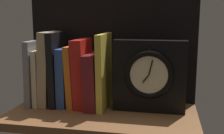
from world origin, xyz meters
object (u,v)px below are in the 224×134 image
Objects in this scene: book_maroon_dawkins at (95,80)px; framed_clock at (149,75)px; book_gray_chess at (37,72)px; book_tan_shortstories at (49,68)px; book_orange_pandolfini at (74,76)px; book_cream_twain at (42,76)px; book_yellow_seinlanguage at (104,71)px; book_blue_modern at (66,76)px; book_black_skeptic at (58,69)px; book_red_requiem at (83,73)px.

book_maroon_dawkins is 17.98cm from framed_clock.
book_gray_chess is 4.98cm from book_tan_shortstories.
book_orange_pandolfini is at bearing -0.00° from book_gray_chess.
book_cream_twain is 1.04× the size of book_maroon_dawkins.
book_yellow_seinlanguage is at bearing -0.00° from book_gray_chess.
book_blue_modern is (8.46, 0.00, 0.35)cm from book_cream_twain.
book_yellow_seinlanguage is 1.07× the size of framed_clock.
book_gray_chess is 1.12× the size of book_blue_modern.
book_black_skeptic reaches higher than book_orange_pandolfini.
book_tan_shortstories is 11.75cm from book_red_requiem.
book_orange_pandolfini is at bearing 180.00° from book_maroon_dawkins.
book_orange_pandolfini is 25.09cm from framed_clock.
book_gray_chess is at bearing 180.00° from book_orange_pandolfini.
framed_clock is at bearing -1.65° from book_tan_shortstories.
book_tan_shortstories is at bearing 180.00° from book_blue_modern.
book_gray_chess is 0.88× the size of book_tan_shortstories.
book_orange_pandolfini is 10.62cm from book_yellow_seinlanguage.
book_cream_twain is 0.96× the size of book_blue_modern.
book_red_requiem reaches higher than book_cream_twain.
book_tan_shortstories is 1.10× the size of book_red_requiem.
book_cream_twain is at bearing 180.00° from book_maroon_dawkins.
framed_clock is (38.31, -0.97, 0.53)cm from book_gray_chess.
book_maroon_dawkins is (18.46, 0.00, -0.38)cm from book_cream_twain.
book_black_skeptic is at bearing 0.00° from book_tan_shortstories.
book_yellow_seinlanguage reaches higher than book_maroon_dawkins.
book_tan_shortstories is at bearing 0.00° from book_cream_twain.
book_black_skeptic is 1.01× the size of book_yellow_seinlanguage.
book_gray_chess is at bearing 180.00° from book_yellow_seinlanguage.
book_red_requiem is 0.99× the size of framed_clock.
book_black_skeptic is 8.78cm from book_red_requiem.
book_maroon_dawkins is at bearing 0.00° from book_tan_shortstories.
book_tan_shortstories is at bearing 178.35° from framed_clock.
book_orange_pandolfini reaches higher than book_blue_modern.
book_red_requiem is 4.62cm from book_maroon_dawkins.
book_gray_chess is at bearing 180.00° from book_black_skeptic.
book_orange_pandolfini is (2.74, 0.00, 0.39)cm from book_blue_modern.
book_cream_twain is 11.23cm from book_orange_pandolfini.
book_maroon_dawkins is (7.26, 0.00, -1.12)cm from book_orange_pandolfini.
book_orange_pandolfini is (5.53, 0.00, -2.12)cm from book_black_skeptic.
book_blue_modern is 0.80× the size of book_yellow_seinlanguage.
framed_clock is at bearing -2.21° from book_orange_pandolfini.
book_tan_shortstories reaches higher than book_maroon_dawkins.
framed_clock is (25.04, -0.97, 1.30)cm from book_orange_pandolfini.
book_cream_twain is at bearing 180.00° from book_tan_shortstories.
book_tan_shortstories is 1.38× the size of book_maroon_dawkins.
book_blue_modern is 0.87× the size of book_red_requiem.
book_red_requiem is 1.25× the size of book_maroon_dawkins.
book_cream_twain is at bearing 180.00° from book_black_skeptic.
book_yellow_seinlanguage is at bearing 0.00° from book_cream_twain.
book_black_skeptic reaches higher than book_gray_chess.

